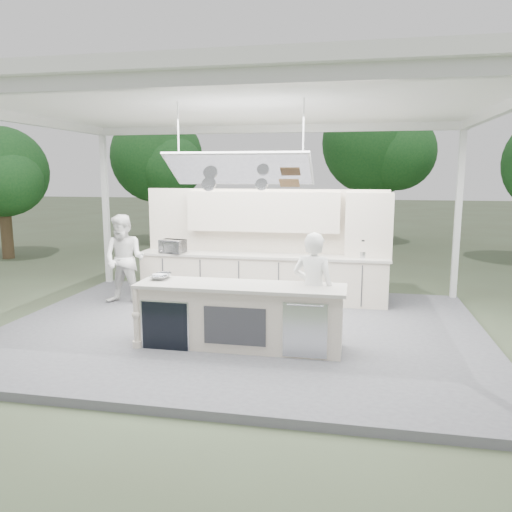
% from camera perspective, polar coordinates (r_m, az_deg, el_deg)
% --- Properties ---
extents(ground, '(90.00, 90.00, 0.00)m').
position_cam_1_polar(ground, '(8.53, -1.74, -8.92)').
color(ground, '#46553A').
rests_on(ground, ground).
extents(stage_deck, '(8.00, 6.00, 0.12)m').
position_cam_1_polar(stage_deck, '(8.51, -1.74, -8.54)').
color(stage_deck, slate).
rests_on(stage_deck, ground).
extents(tent, '(8.20, 6.20, 3.86)m').
position_cam_1_polar(tent, '(8.15, -1.88, 16.65)').
color(tent, white).
rests_on(tent, ground).
extents(demo_island, '(3.10, 0.79, 0.95)m').
position_cam_1_polar(demo_island, '(7.47, -1.99, -6.82)').
color(demo_island, beige).
rests_on(demo_island, stage_deck).
extents(back_counter, '(5.08, 0.72, 0.95)m').
position_cam_1_polar(back_counter, '(10.17, 0.64, -2.41)').
color(back_counter, beige).
rests_on(back_counter, stage_deck).
extents(back_wall_unit, '(5.05, 0.48, 2.25)m').
position_cam_1_polar(back_wall_unit, '(10.16, 3.34, 3.14)').
color(back_wall_unit, beige).
rests_on(back_wall_unit, stage_deck).
extents(tree_cluster, '(19.55, 9.40, 5.85)m').
position_cam_1_polar(tree_cluster, '(17.78, 4.88, 11.35)').
color(tree_cluster, brown).
rests_on(tree_cluster, ground).
extents(head_chef, '(0.71, 0.56, 1.73)m').
position_cam_1_polar(head_chef, '(7.41, 6.55, -3.91)').
color(head_chef, white).
rests_on(head_chef, stage_deck).
extents(sous_chef, '(0.89, 0.70, 1.77)m').
position_cam_1_polar(sous_chef, '(10.15, -14.80, -0.40)').
color(sous_chef, white).
rests_on(sous_chef, stage_deck).
extents(toaster_oven, '(0.55, 0.42, 0.27)m').
position_cam_1_polar(toaster_oven, '(10.37, -9.52, 1.10)').
color(toaster_oven, silver).
rests_on(toaster_oven, back_counter).
extents(bowl_large, '(0.30, 0.30, 0.07)m').
position_cam_1_polar(bowl_large, '(7.82, -11.01, -2.41)').
color(bowl_large, '#B4B6BB').
rests_on(bowl_large, demo_island).
extents(bowl_small, '(0.31, 0.31, 0.08)m').
position_cam_1_polar(bowl_small, '(7.94, -10.53, -2.18)').
color(bowl_small, '#B8BBBF').
rests_on(bowl_small, demo_island).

